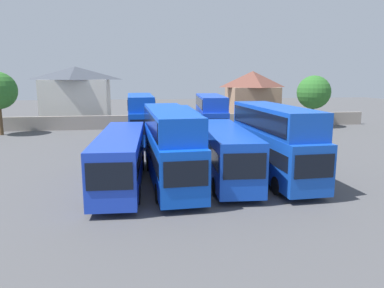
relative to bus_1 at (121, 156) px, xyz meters
name	(u,v)px	position (x,y,z in m)	size (l,w,h in m)	color
ground	(173,137)	(5.02, 18.12, -1.93)	(140.00, 140.00, 0.00)	#4C4C4F
depot_boundary_wall	(168,121)	(5.02, 25.70, -1.03)	(56.00, 0.50, 1.80)	gray
bus_1	(121,156)	(0.00, 0.00, 0.00)	(3.05, 11.92, 3.37)	blue
bus_2	(170,142)	(3.16, -0.01, 0.80)	(3.11, 11.45, 4.84)	blue
bus_3	(225,151)	(6.91, 0.45, 0.05)	(3.16, 11.26, 3.46)	blue
bus_4	(275,138)	(10.21, 0.12, 0.86)	(3.06, 10.59, 4.95)	blue
bus_5	(141,116)	(1.34, 15.62, 0.87)	(2.81, 10.20, 4.97)	blue
bus_6	(183,123)	(5.80, 15.51, 0.03)	(2.58, 11.46, 3.44)	blue
bus_7	(211,115)	(8.87, 15.66, 0.81)	(3.41, 10.33, 4.87)	blue
house_terrace_left	(77,95)	(-7.89, 32.90, 2.28)	(9.70, 7.59, 8.27)	silver
house_terrace_centre	(252,96)	(18.64, 32.06, 1.98)	(7.53, 6.68, 7.66)	#9E7A60
tree_behind_wall	(314,92)	(24.59, 23.70, 2.81)	(4.49, 4.49, 7.00)	brown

